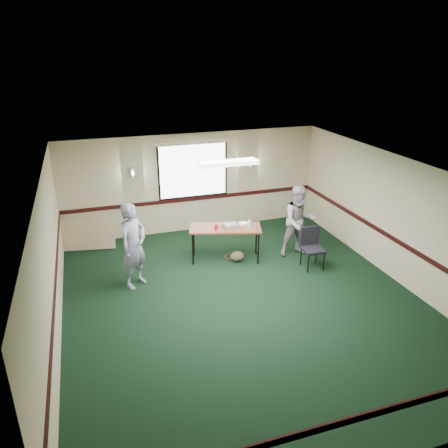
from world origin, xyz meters
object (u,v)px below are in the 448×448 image
object	(u,v)px
folding_table	(225,230)
person_left	(133,246)
person_right	(299,221)
projector	(231,226)
conference_chair	(312,244)

from	to	relation	value
folding_table	person_left	distance (m)	2.29
folding_table	person_right	bearing A→B (deg)	7.05
person_left	person_right	world-z (taller)	person_left
projector	person_right	distance (m)	1.68
folding_table	conference_chair	distance (m)	2.04
projector	person_right	xyz separation A→B (m)	(1.67, -0.22, -0.01)
folding_table	projector	xyz separation A→B (m)	(0.11, -0.09, 0.11)
folding_table	projector	distance (m)	0.18
person_right	projector	bearing A→B (deg)	175.85
projector	conference_chair	distance (m)	1.92
folding_table	conference_chair	bearing A→B (deg)	-11.20
projector	conference_chair	size ratio (longest dim) A/B	0.33
folding_table	projector	size ratio (longest dim) A/B	5.67
folding_table	person_right	size ratio (longest dim) A/B	1.02
folding_table	person_left	world-z (taller)	person_left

